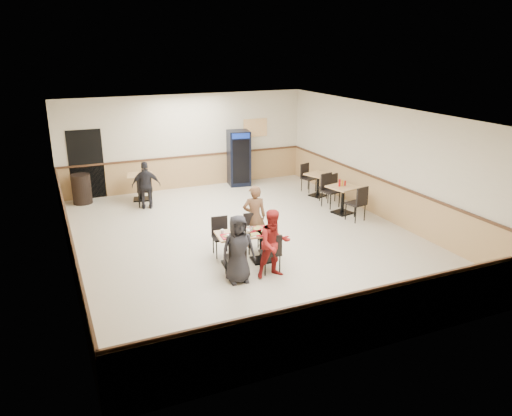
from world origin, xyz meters
name	(u,v)px	position (x,y,z in m)	size (l,w,h in m)	color
ground	(246,239)	(0.00, 0.00, 0.00)	(10.00, 10.00, 0.00)	beige
room_shell	(269,182)	(1.78, 2.55, 0.58)	(10.00, 10.00, 10.00)	silver
main_table	(247,243)	(-0.50, -1.26, 0.46)	(1.36, 0.78, 0.70)	black
main_chairs	(245,244)	(-0.55, -1.26, 0.44)	(1.30, 1.63, 0.88)	black
diner_woman_left	(238,249)	(-1.00, -2.01, 0.69)	(0.68, 0.44, 1.38)	black
diner_woman_right	(274,244)	(-0.26, -2.08, 0.71)	(0.69, 0.54, 1.42)	maroon
diner_man_opposite	(254,217)	(-0.01, -0.52, 0.74)	(0.54, 0.35, 1.48)	brown
lone_diner	(146,185)	(-1.69, 3.31, 0.68)	(0.80, 0.33, 1.36)	black
tabletop_clutter	(250,232)	(-0.46, -1.34, 0.72)	(1.20, 0.64, 0.12)	red
side_table_near	(343,195)	(3.18, 0.71, 0.52)	(0.87, 0.87, 0.78)	black
side_table_near_chair_south	(356,203)	(3.18, 0.09, 0.49)	(0.46, 0.46, 0.98)	black
side_table_near_chair_north	(331,190)	(3.18, 1.33, 0.49)	(0.46, 0.46, 0.98)	black
side_table_far	(318,181)	(3.39, 2.40, 0.47)	(0.84, 0.84, 0.71)	black
side_table_far_chair_south	(328,187)	(3.39, 1.84, 0.45)	(0.42, 0.42, 0.90)	black
side_table_far_chair_north	(309,178)	(3.39, 2.97, 0.45)	(0.42, 0.42, 0.90)	black
condiment_caddy	(342,183)	(3.15, 0.76, 0.86)	(0.23, 0.06, 0.20)	#AF0E0C
back_table	(140,183)	(-1.69, 4.20, 0.52)	(0.87, 0.87, 0.78)	black
back_table_chair_lone	(145,189)	(-1.69, 3.57, 0.50)	(0.46, 0.46, 0.99)	black
pepsi_cooler	(239,158)	(1.64, 4.59, 0.91)	(0.78, 0.78, 1.81)	black
trash_bin	(82,189)	(-3.34, 4.55, 0.44)	(0.55, 0.55, 0.87)	black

